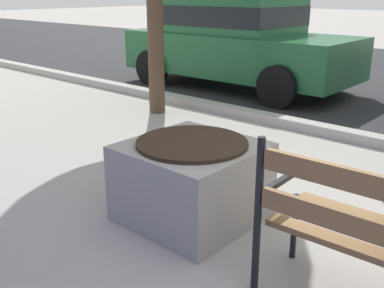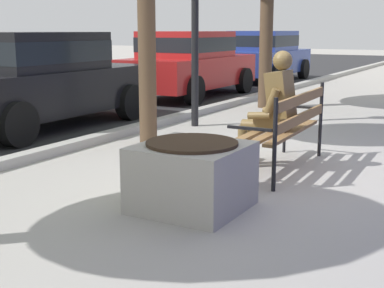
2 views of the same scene
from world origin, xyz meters
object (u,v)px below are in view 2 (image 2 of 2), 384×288
at_px(concrete_planter, 192,176).
at_px(parked_car_black, 37,77).
at_px(bronze_statue_seated, 269,112).
at_px(parked_car_red, 189,62).
at_px(parked_car_blue, 264,54).
at_px(park_bench, 287,124).

height_order(concrete_planter, parked_car_black, parked_car_black).
distance_m(bronze_statue_seated, parked_car_red, 7.06).
bearing_deg(parked_car_black, bronze_statue_seated, -98.66).
xyz_separation_m(concrete_planter, parked_car_blue, (12.06, 4.27, 0.53)).
bearing_deg(parked_car_red, bronze_statue_seated, -142.45).
relative_size(park_bench, parked_car_blue, 0.44).
xyz_separation_m(park_bench, parked_car_red, (5.56, 4.52, 0.30)).
relative_size(park_bench, bronze_statue_seated, 1.33).
relative_size(parked_car_red, parked_car_blue, 1.00).
bearing_deg(parked_car_black, park_bench, -97.78).
relative_size(park_bench, parked_car_red, 0.44).
height_order(concrete_planter, parked_car_red, parked_car_red).
bearing_deg(parked_car_black, parked_car_red, 0.00).
height_order(park_bench, bronze_statue_seated, bronze_statue_seated).
relative_size(bronze_statue_seated, concrete_planter, 1.49).
distance_m(park_bench, parked_car_black, 4.57).
height_order(concrete_planter, parked_car_blue, parked_car_blue).
bearing_deg(concrete_planter, parked_car_red, 30.25).
xyz_separation_m(bronze_statue_seated, concrete_planter, (-1.71, 0.04, -0.36)).
distance_m(bronze_statue_seated, parked_car_black, 4.36).
distance_m(park_bench, parked_car_red, 7.17).
bearing_deg(bronze_statue_seated, park_bench, -79.70).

